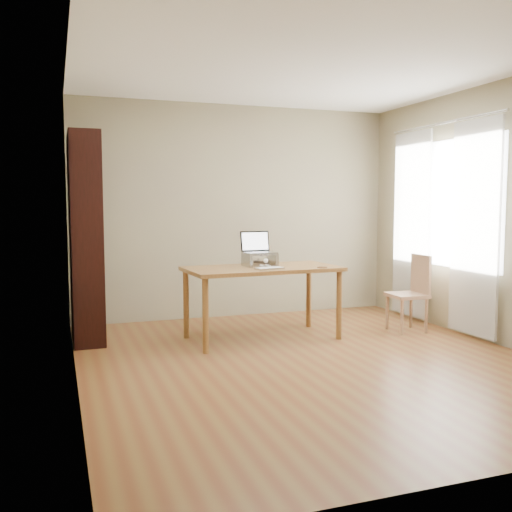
% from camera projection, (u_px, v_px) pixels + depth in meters
% --- Properties ---
extents(room, '(4.04, 4.54, 2.64)m').
position_uv_depth(room, '(317.00, 215.00, 4.96)').
color(room, brown).
rests_on(room, ground).
extents(bookshelf, '(0.30, 0.90, 2.10)m').
position_uv_depth(bookshelf, '(86.00, 238.00, 5.81)').
color(bookshelf, black).
rests_on(bookshelf, ground).
extents(curtains, '(0.03, 1.90, 2.25)m').
position_uv_depth(curtains, '(441.00, 224.00, 6.33)').
color(curtains, silver).
rests_on(curtains, ground).
extents(desk, '(1.61, 0.87, 0.75)m').
position_uv_depth(desk, '(262.00, 275.00, 5.87)').
color(desk, brown).
rests_on(desk, ground).
extents(laptop_stand, '(0.32, 0.25, 0.13)m').
position_uv_depth(laptop_stand, '(260.00, 258.00, 5.93)').
color(laptop_stand, '#BCBEC0').
rests_on(laptop_stand, desk).
extents(laptop, '(0.33, 0.29, 0.23)m').
position_uv_depth(laptop, '(258.00, 248.00, 5.97)').
color(laptop, '#BCBEC0').
rests_on(laptop, laptop_stand).
extents(keyboard, '(0.31, 0.18, 0.02)m').
position_uv_depth(keyboard, '(269.00, 268.00, 5.65)').
color(keyboard, '#BCBEC0').
rests_on(keyboard, desk).
extents(coaster, '(0.10, 0.10, 0.01)m').
position_uv_depth(coaster, '(322.00, 267.00, 5.79)').
color(coaster, '#523C1C').
rests_on(coaster, desk).
extents(cat, '(0.25, 0.49, 0.16)m').
position_uv_depth(cat, '(258.00, 259.00, 5.96)').
color(cat, '#4C443C').
rests_on(cat, desk).
extents(chair, '(0.39, 0.39, 0.84)m').
position_uv_depth(chair, '(412.00, 290.00, 6.25)').
color(chair, tan).
rests_on(chair, ground).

